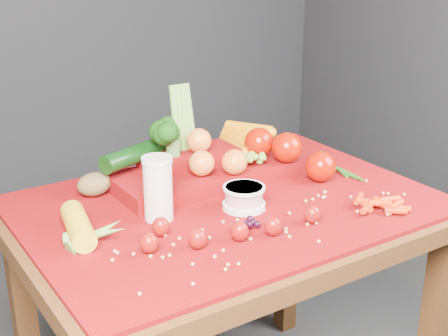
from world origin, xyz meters
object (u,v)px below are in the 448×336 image
table (228,238)px  milk_glass (158,186)px  produce_mound (215,160)px  yogurt_bowl (244,197)px

table → milk_glass: bearing=178.3°
milk_glass → produce_mound: 0.29m
milk_glass → yogurt_bowl: 0.23m
milk_glass → produce_mound: bearing=29.4°
milk_glass → produce_mound: (0.26, 0.14, -0.03)m
table → yogurt_bowl: bearing=-79.1°
milk_glass → table: bearing=-1.7°
table → milk_glass: milk_glass is taller
table → milk_glass: 0.28m
table → milk_glass: (-0.20, 0.01, 0.19)m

